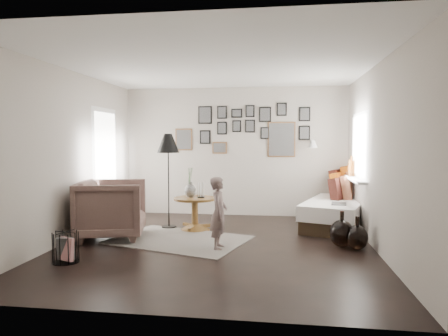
# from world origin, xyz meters

# --- Properties ---
(ground) EXTENTS (4.80, 4.80, 0.00)m
(ground) POSITION_xyz_m (0.00, 0.00, 0.00)
(ground) COLOR black
(ground) RESTS_ON ground
(wall_back) EXTENTS (4.50, 0.00, 4.50)m
(wall_back) POSITION_xyz_m (0.00, 2.40, 1.30)
(wall_back) COLOR #AEA498
(wall_back) RESTS_ON ground
(wall_front) EXTENTS (4.50, 0.00, 4.50)m
(wall_front) POSITION_xyz_m (0.00, -2.40, 1.30)
(wall_front) COLOR #AEA498
(wall_front) RESTS_ON ground
(wall_left) EXTENTS (0.00, 4.80, 4.80)m
(wall_left) POSITION_xyz_m (-2.25, 0.00, 1.30)
(wall_left) COLOR #AEA498
(wall_left) RESTS_ON ground
(wall_right) EXTENTS (0.00, 4.80, 4.80)m
(wall_right) POSITION_xyz_m (2.25, 0.00, 1.30)
(wall_right) COLOR #AEA498
(wall_right) RESTS_ON ground
(ceiling) EXTENTS (4.80, 4.80, 0.00)m
(ceiling) POSITION_xyz_m (0.00, 0.00, 2.60)
(ceiling) COLOR white
(ceiling) RESTS_ON wall_back
(door_left) EXTENTS (0.00, 2.14, 2.14)m
(door_left) POSITION_xyz_m (-2.23, 1.20, 1.05)
(door_left) COLOR white
(door_left) RESTS_ON wall_left
(window_right) EXTENTS (0.15, 1.32, 1.30)m
(window_right) POSITION_xyz_m (2.18, 1.34, 0.93)
(window_right) COLOR white
(window_right) RESTS_ON wall_right
(gallery_wall) EXTENTS (2.74, 0.03, 1.08)m
(gallery_wall) POSITION_xyz_m (0.29, 2.38, 1.74)
(gallery_wall) COLOR brown
(gallery_wall) RESTS_ON wall_back
(wall_sconce) EXTENTS (0.18, 0.36, 0.16)m
(wall_sconce) POSITION_xyz_m (1.55, 2.13, 1.46)
(wall_sconce) COLOR white
(wall_sconce) RESTS_ON wall_back
(rug) EXTENTS (2.31, 1.92, 0.01)m
(rug) POSITION_xyz_m (-0.61, 0.21, 0.01)
(rug) COLOR #B7ADA0
(rug) RESTS_ON ground
(pedestal_table) EXTENTS (0.71, 0.71, 0.56)m
(pedestal_table) POSITION_xyz_m (-0.52, 0.94, 0.26)
(pedestal_table) COLOR brown
(pedestal_table) RESTS_ON ground
(vase) EXTENTS (0.20, 0.20, 0.51)m
(vase) POSITION_xyz_m (-0.60, 0.96, 0.72)
(vase) COLOR black
(vase) RESTS_ON pedestal_table
(candles) EXTENTS (0.12, 0.12, 0.26)m
(candles) POSITION_xyz_m (-0.41, 0.94, 0.69)
(candles) COLOR black
(candles) RESTS_ON pedestal_table
(daybed) EXTENTS (1.53, 2.27, 1.04)m
(daybed) POSITION_xyz_m (1.95, 1.71, 0.33)
(daybed) COLOR black
(daybed) RESTS_ON ground
(magazine_on_daybed) EXTENTS (0.28, 0.35, 0.02)m
(magazine_on_daybed) POSITION_xyz_m (1.90, 1.05, 0.49)
(magazine_on_daybed) COLOR black
(magazine_on_daybed) RESTS_ON daybed
(armchair) EXTENTS (1.22, 1.20, 0.92)m
(armchair) POSITION_xyz_m (-1.69, 0.20, 0.46)
(armchair) COLOR brown
(armchair) RESTS_ON ground
(armchair_cushion) EXTENTS (0.50, 0.51, 0.19)m
(armchair_cushion) POSITION_xyz_m (-1.66, 0.25, 0.48)
(armchair_cushion) COLOR silver
(armchair_cushion) RESTS_ON armchair
(floor_lamp) EXTENTS (0.38, 0.38, 1.65)m
(floor_lamp) POSITION_xyz_m (-1.01, 1.05, 1.42)
(floor_lamp) COLOR black
(floor_lamp) RESTS_ON ground
(magazine_basket) EXTENTS (0.37, 0.37, 0.39)m
(magazine_basket) POSITION_xyz_m (-1.74, -1.08, 0.19)
(magazine_basket) COLOR black
(magazine_basket) RESTS_ON ground
(demijohn_large) EXTENTS (0.35, 0.35, 0.52)m
(demijohn_large) POSITION_xyz_m (1.81, 0.14, 0.20)
(demijohn_large) COLOR black
(demijohn_large) RESTS_ON ground
(demijohn_small) EXTENTS (0.30, 0.30, 0.47)m
(demijohn_small) POSITION_xyz_m (2.00, 0.02, 0.18)
(demijohn_small) COLOR black
(demijohn_small) RESTS_ON ground
(child) EXTENTS (0.25, 0.38, 1.02)m
(child) POSITION_xyz_m (0.07, -0.19, 0.51)
(child) COLOR #6A5754
(child) RESTS_ON ground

